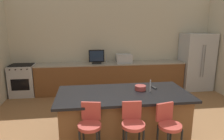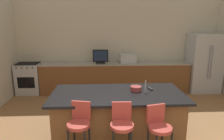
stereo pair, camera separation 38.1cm
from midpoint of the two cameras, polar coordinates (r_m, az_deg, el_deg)
wall_back at (r=6.50m, az=3.50°, el=7.53°), size 6.88×0.12×2.97m
counter_back at (r=6.30m, az=2.66°, el=-2.11°), size 4.59×0.62×0.93m
kitchen_island at (r=3.77m, az=4.60°, el=-12.95°), size 2.36×1.13×0.91m
refrigerator at (r=6.98m, az=26.12°, el=1.80°), size 0.95×0.77×1.82m
range_oven at (r=6.60m, az=-21.00°, el=-2.22°), size 0.71×0.63×0.95m
microwave at (r=6.22m, az=6.35°, el=3.24°), size 0.48×0.36×0.26m
tv_monitor at (r=6.08m, az=-1.53°, el=3.69°), size 0.47×0.16×0.42m
sink_faucet_back at (r=6.26m, az=1.31°, el=3.27°), size 0.02×0.02×0.24m
sink_faucet_island at (r=3.66m, az=12.50°, el=-4.71°), size 0.02×0.02×0.22m
bar_stool_left at (r=3.08m, az=-5.63°, el=-16.52°), size 0.35×0.36×0.99m
bar_stool_center at (r=3.05m, az=6.57°, el=-16.80°), size 0.34×0.34×0.99m
bar_stool_right at (r=3.18m, az=16.70°, el=-16.65°), size 0.35×0.37×0.95m
fruit_bowl at (r=3.75m, az=9.77°, el=-5.25°), size 0.20×0.20×0.08m
cell_phone at (r=3.77m, az=10.09°, el=-5.73°), size 0.09×0.16×0.01m
tv_remote at (r=3.90m, az=13.64°, el=-5.19°), size 0.08×0.18×0.02m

